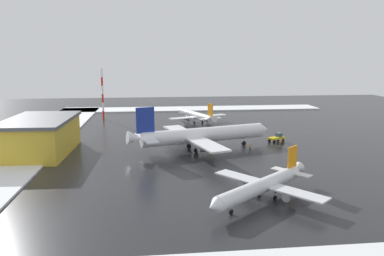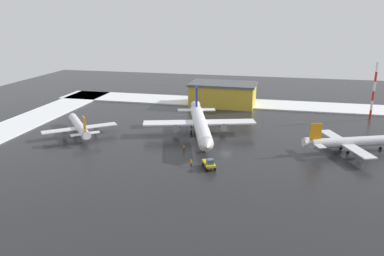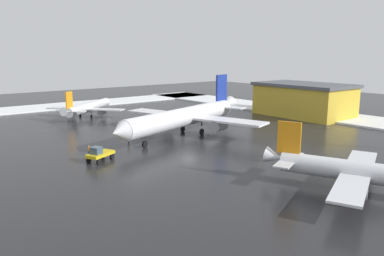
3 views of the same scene
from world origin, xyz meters
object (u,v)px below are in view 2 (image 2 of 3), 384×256
Objects in this scene: pushback_tug at (209,163)px; antenna_mast at (374,91)px; airplane_foreground_jet at (351,142)px; ground_crew_near_tug at (191,163)px; ground_crew_by_nose_gear at (184,147)px; airplane_far_rear at (79,126)px; cargo_hangar at (223,94)px; airplane_distant_tail at (200,124)px.

antenna_mast reaches higher than pushback_tug.
airplane_foreground_jet reaches higher than pushback_tug.
ground_crew_near_tug is 10.55m from ground_crew_by_nose_gear.
ground_crew_near_tug is at bearing -152.86° from airplane_far_rear.
antenna_mast is at bearing -106.27° from airplane_far_rear.
pushback_tug is at bearing 82.90° from ground_crew_by_nose_gear.
cargo_hangar is at bearing -140.03° from ground_crew_by_nose_gear.
pushback_tug is 0.20× the size of cargo_hangar.
ground_crew_near_tug is (37.64, 18.51, -1.67)m from airplane_foreground_jet.
airplane_foreground_jet is at bearing -120.53° from ground_crew_near_tug.
ground_crew_by_nose_gear is (4.10, -9.72, 0.00)m from ground_crew_near_tug.
airplane_far_rear is 0.83× the size of cargo_hangar.
airplane_far_rear is at bearing 159.87° from airplane_foreground_jet.
airplane_foreground_jet reaches higher than ground_crew_near_tug.
airplane_distant_tail is at bearing 30.61° from antenna_mast.
ground_crew_near_tug is 62.10m from cargo_hangar.
airplane_distant_tail is 1.83× the size of airplane_far_rear.
airplane_far_rear is (35.03, 5.56, -1.38)m from airplane_distant_tail.
cargo_hangar reaches higher than airplane_far_rear.
airplane_distant_tail is 35.49m from airplane_far_rear.
airplane_foreground_jet is at bearing -127.47° from airplane_far_rear.
airplane_distant_tail is at bearing 172.19° from pushback_tug.
pushback_tug is 4.33m from ground_crew_near_tug.
airplane_distant_tail is 22.74× the size of ground_crew_by_nose_gear.
airplane_far_rear is at bearing 53.68° from cargo_hangar.
ground_crew_by_nose_gear is at bearing -140.59° from airplane_far_rear.
antenna_mast is 52.18m from cargo_hangar.
pushback_tug is 2.98× the size of ground_crew_by_nose_gear.
antenna_mast is at bearing -99.86° from ground_crew_near_tug.
airplane_far_rear is at bearing -136.41° from pushback_tug.
antenna_mast is at bearing 171.95° from cargo_hangar.
airplane_distant_tail is at bearing -50.60° from ground_crew_near_tug.
airplane_foreground_jet reaches higher than airplane_far_rear.
antenna_mast is at bearing 171.59° from ground_crew_by_nose_gear.
airplane_far_rear is 57.88m from cargo_hangar.
airplane_foreground_jet is 75.07m from airplane_far_rear.
airplane_far_rear is 40.95m from ground_crew_near_tug.
cargo_hangar is at bearing -55.30° from ground_crew_near_tug.
airplane_distant_tail is at bearing -145.10° from ground_crew_by_nose_gear.
antenna_mast reaches higher than airplane_foreground_jet.
antenna_mast is at bearing 104.33° from airplane_distant_tail.
antenna_mast is (-51.97, -30.75, 5.69)m from airplane_distant_tail.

